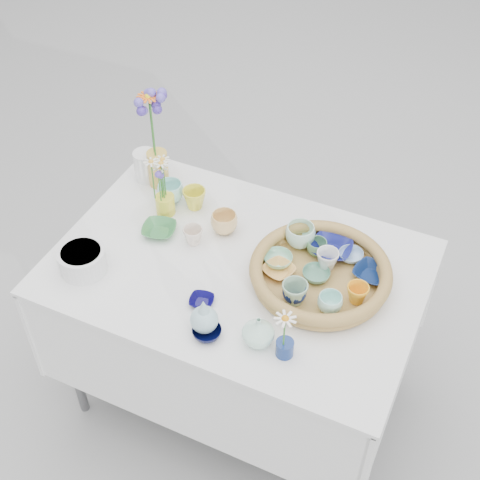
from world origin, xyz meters
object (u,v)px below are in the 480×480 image
at_px(display_table, 238,391).
at_px(bud_vase_seafoam, 258,331).
at_px(tall_vase_yellow, 158,168).
at_px(wicker_tray, 320,273).

relative_size(display_table, bud_vase_seafoam, 11.97).
height_order(display_table, bud_vase_seafoam, bud_vase_seafoam).
xyz_separation_m(display_table, tall_vase_yellow, (-0.47, 0.28, 0.84)).
relative_size(display_table, tall_vase_yellow, 8.54).
bearing_deg(display_table, bud_vase_seafoam, -53.93).
xyz_separation_m(bud_vase_seafoam, tall_vase_yellow, (-0.66, 0.55, 0.02)).
distance_m(wicker_tray, tall_vase_yellow, 0.78).
bearing_deg(wicker_tray, bud_vase_seafoam, -104.94).
bearing_deg(bud_vase_seafoam, wicker_tray, 75.06).
bearing_deg(wicker_tray, tall_vase_yellow, 163.09).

